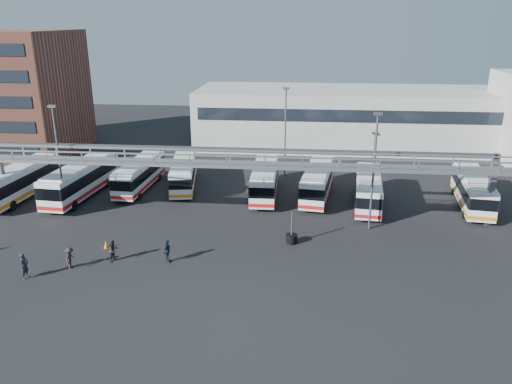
# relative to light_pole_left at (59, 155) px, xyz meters

# --- Properties ---
(ground) EXTENTS (140.00, 140.00, 0.00)m
(ground) POSITION_rel_light_pole_left_xyz_m (16.00, -8.00, -5.73)
(ground) COLOR black
(ground) RESTS_ON ground
(gantry) EXTENTS (51.40, 5.15, 7.10)m
(gantry) POSITION_rel_light_pole_left_xyz_m (16.00, -2.13, -0.22)
(gantry) COLOR gray
(gantry) RESTS_ON ground
(apartment_building) EXTENTS (18.00, 15.00, 16.00)m
(apartment_building) POSITION_rel_light_pole_left_xyz_m (-18.00, 22.00, 2.27)
(apartment_building) COLOR brown
(apartment_building) RESTS_ON ground
(warehouse) EXTENTS (42.00, 14.00, 8.00)m
(warehouse) POSITION_rel_light_pole_left_xyz_m (28.00, 30.00, -1.73)
(warehouse) COLOR #9E9E99
(warehouse) RESTS_ON ground
(light_pole_left) EXTENTS (0.70, 0.35, 10.21)m
(light_pole_left) POSITION_rel_light_pole_left_xyz_m (0.00, 0.00, 0.00)
(light_pole_left) COLOR #4C4F54
(light_pole_left) RESTS_ON ground
(light_pole_mid) EXTENTS (0.70, 0.35, 10.21)m
(light_pole_mid) POSITION_rel_light_pole_left_xyz_m (28.00, -1.00, 0.00)
(light_pole_mid) COLOR #4C4F54
(light_pole_mid) RESTS_ON ground
(light_pole_back) EXTENTS (0.70, 0.35, 10.21)m
(light_pole_back) POSITION_rel_light_pole_left_xyz_m (20.00, 14.00, 0.00)
(light_pole_back) COLOR #4C4F54
(light_pole_back) RESTS_ON ground
(bus_0) EXTENTS (3.29, 11.34, 3.40)m
(bus_0) POSITION_rel_light_pole_left_xyz_m (-6.36, 3.85, -3.85)
(bus_0) COLOR silver
(bus_0) RESTS_ON ground
(bus_1) EXTENTS (3.59, 11.61, 3.47)m
(bus_1) POSITION_rel_light_pole_left_xyz_m (-0.45, 4.49, -3.81)
(bus_1) COLOR silver
(bus_1) RESTS_ON ground
(bus_2) EXTENTS (2.82, 10.25, 3.08)m
(bus_2) POSITION_rel_light_pole_left_xyz_m (4.72, 7.63, -4.02)
(bus_2) COLOR silver
(bus_2) RESTS_ON ground
(bus_3) EXTENTS (3.94, 10.29, 3.05)m
(bus_3) POSITION_rel_light_pole_left_xyz_m (9.32, 8.57, -4.04)
(bus_3) COLOR silver
(bus_3) RESTS_ON ground
(bus_5) EXTENTS (2.57, 10.57, 3.20)m
(bus_5) POSITION_rel_light_pole_left_xyz_m (18.26, 6.89, -3.96)
(bus_5) COLOR silver
(bus_5) RESTS_ON ground
(bus_6) EXTENTS (3.82, 10.73, 3.19)m
(bus_6) POSITION_rel_light_pole_left_xyz_m (23.64, 6.79, -3.96)
(bus_6) COLOR silver
(bus_6) RESTS_ON ground
(bus_7) EXTENTS (3.42, 10.41, 3.10)m
(bus_7) POSITION_rel_light_pole_left_xyz_m (28.50, 4.91, -4.01)
(bus_7) COLOR silver
(bus_7) RESTS_ON ground
(bus_9) EXTENTS (3.76, 10.80, 3.21)m
(bus_9) POSITION_rel_light_pole_left_xyz_m (38.51, 5.52, -3.95)
(bus_9) COLOR silver
(bus_9) RESTS_ON ground
(pedestrian_a) EXTENTS (0.53, 0.75, 1.93)m
(pedestrian_a) POSITION_rel_light_pole_left_xyz_m (2.81, -12.22, -4.76)
(pedestrian_a) COLOR black
(pedestrian_a) RESTS_ON ground
(pedestrian_b) EXTENTS (0.94, 1.03, 1.70)m
(pedestrian_b) POSITION_rel_light_pole_left_xyz_m (8.04, -9.01, -4.88)
(pedestrian_b) COLOR #29222F
(pedestrian_b) RESTS_ON ground
(pedestrian_c) EXTENTS (0.64, 1.08, 1.64)m
(pedestrian_c) POSITION_rel_light_pole_left_xyz_m (5.31, -10.45, -4.91)
(pedestrian_c) COLOR #2E1F20
(pedestrian_c) RESTS_ON ground
(pedestrian_d) EXTENTS (0.61, 1.14, 1.84)m
(pedestrian_d) POSITION_rel_light_pole_left_xyz_m (12.14, -8.83, -4.81)
(pedestrian_d) COLOR #1B2831
(pedestrian_d) RESTS_ON ground
(cone_right) EXTENTS (0.44, 0.44, 0.62)m
(cone_right) POSITION_rel_light_pole_left_xyz_m (6.59, -6.92, -5.42)
(cone_right) COLOR orange
(cone_right) RESTS_ON ground
(tire_stack) EXTENTS (0.94, 0.94, 2.69)m
(tire_stack) POSITION_rel_light_pole_left_xyz_m (21.34, -4.55, -5.27)
(tire_stack) COLOR black
(tire_stack) RESTS_ON ground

